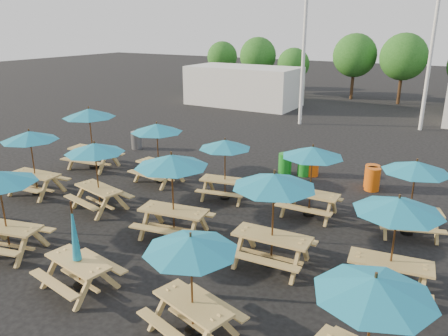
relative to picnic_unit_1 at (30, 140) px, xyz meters
The scene contains 28 objects.
ground 6.45m from the picnic_unit_1, 14.30° to the left, with size 120.00×120.00×0.00m, color black.
picnic_unit_1 is the anchor object (origin of this frame).
picnic_unit_2 3.18m from the picnic_unit_1, 98.38° to the left, with size 2.35×2.35×2.53m.
picnic_unit_4 2.93m from the picnic_unit_1, ahead, with size 2.21×2.21×2.25m.
picnic_unit_5 4.35m from the picnic_unit_1, 46.67° to the left, with size 2.15×2.15×2.30m.
picnic_unit_6 6.83m from the picnic_unit_1, 29.78° to the right, with size 1.90×1.72×2.16m.
picnic_unit_7 6.15m from the picnic_unit_1, ahead, with size 2.34×2.34×2.44m.
picnic_unit_8 6.70m from the picnic_unit_1, 26.55° to the left, with size 2.07×2.07×2.12m.
picnic_unit_9 9.55m from the picnic_unit_1, 20.38° to the right, with size 2.18×2.18×2.14m.
picnic_unit_10 9.20m from the picnic_unit_1, ahead, with size 2.15×2.15×2.45m.
picnic_unit_11 9.52m from the picnic_unit_1, 19.27° to the left, with size 1.95×1.95×2.27m.
picnic_unit_12 12.58m from the picnic_unit_1, 14.62° to the right, with size 2.16×2.16×2.24m.
picnic_unit_13 11.95m from the picnic_unit_1, ahead, with size 2.15×2.15×2.30m.
picnic_unit_14 12.34m from the picnic_unit_1, 15.75° to the left, with size 2.34×2.34×2.21m.
waste_bin_0 6.58m from the picnic_unit_1, 97.90° to the left, with size 0.52×0.52×0.84m, color gray.
waste_bin_1 9.50m from the picnic_unit_1, 43.84° to the left, with size 0.52×0.52×0.84m, color #188821.
waste_bin_2 10.47m from the picnic_unit_1, 41.32° to the left, with size 0.52×0.52×0.84m, color #DA580C.
waste_bin_3 10.17m from the picnic_unit_1, 41.74° to the left, with size 0.52×0.52×0.84m, color #188821.
waste_bin_4 12.23m from the picnic_unit_1, 33.57° to the left, with size 0.52×0.52×0.84m, color #DA580C.
waste_bin_5 12.14m from the picnic_unit_1, 31.99° to the left, with size 0.52×0.52×0.84m, color #DA580C.
mast_0 16.51m from the picnic_unit_1, 75.73° to the left, with size 0.20×0.20×12.00m, color silver.
mast_1 20.79m from the picnic_unit_1, 59.19° to the left, with size 0.20×0.20×12.00m, color silver.
event_tent_0 19.63m from the picnic_unit_1, 96.01° to the left, with size 8.00×4.00×2.80m, color silver.
tree_0 27.98m from the picnic_unit_1, 106.89° to the left, with size 2.80×2.80×4.24m.
tree_1 25.73m from the picnic_unit_1, 98.50° to the left, with size 3.11×3.11×4.72m.
tree_2 25.18m from the picnic_unit_1, 91.01° to the left, with size 2.59×2.59×3.93m.
tree_3 26.60m from the picnic_unit_1, 80.92° to the left, with size 3.36×3.36×5.09m.
tree_4 26.98m from the picnic_unit_1, 73.07° to the left, with size 3.41×3.41×5.17m.
Camera 1 is at (7.11, -10.66, 5.78)m, focal length 35.00 mm.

